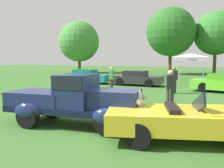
{
  "coord_description": "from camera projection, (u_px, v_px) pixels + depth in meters",
  "views": [
    {
      "loc": [
        3.33,
        -6.68,
        2.2
      ],
      "look_at": [
        -0.23,
        2.4,
        1.13
      ],
      "focal_mm": 37.12,
      "sensor_mm": 36.0,
      "label": 1
    }
  ],
  "objects": [
    {
      "name": "ground_plane",
      "position": [
        92.0,
        126.0,
        7.63
      ],
      "size": [
        120.0,
        120.0,
        0.0
      ],
      "primitive_type": "plane",
      "color": "#386628"
    },
    {
      "name": "feature_pickup_truck",
      "position": [
        75.0,
        100.0,
        7.58
      ],
      "size": [
        4.63,
        2.06,
        1.7
      ],
      "color": "black",
      "rests_on": "ground_plane"
    },
    {
      "name": "neighbor_convertible",
      "position": [
        192.0,
        119.0,
        6.19
      ],
      "size": [
        4.7,
        2.78,
        1.4
      ],
      "color": "yellow",
      "rests_on": "ground_plane"
    },
    {
      "name": "show_car_teal",
      "position": [
        86.0,
        76.0,
        20.92
      ],
      "size": [
        4.22,
        1.75,
        1.22
      ],
      "color": "teal",
      "rests_on": "ground_plane"
    },
    {
      "name": "show_car_charcoal",
      "position": [
        137.0,
        78.0,
        19.05
      ],
      "size": [
        4.19,
        1.95,
        1.22
      ],
      "color": "#28282D",
      "rests_on": "ground_plane"
    },
    {
      "name": "spectator_between_cars",
      "position": [
        174.0,
        79.0,
        14.64
      ],
      "size": [
        0.43,
        0.46,
        1.69
      ],
      "color": "#383838",
      "rests_on": "ground_plane"
    },
    {
      "name": "spectator_by_row",
      "position": [
        112.0,
        79.0,
        15.04
      ],
      "size": [
        0.28,
        0.42,
        1.69
      ],
      "color": "#383838",
      "rests_on": "ground_plane"
    },
    {
      "name": "spectator_far_side",
      "position": [
        170.0,
        87.0,
        10.5
      ],
      "size": [
        0.46,
        0.38,
        1.69
      ],
      "color": "#383838",
      "rests_on": "ground_plane"
    },
    {
      "name": "canopy_tent_left_field",
      "position": [
        191.0,
        56.0,
        22.3
      ],
      "size": [
        2.64,
        2.64,
        2.71
      ],
      "color": "#B7B7BC",
      "rests_on": "ground_plane"
    },
    {
      "name": "treeline_far_left",
      "position": [
        79.0,
        42.0,
        35.59
      ],
      "size": [
        6.19,
        6.19,
        7.92
      ],
      "color": "brown",
      "rests_on": "ground_plane"
    },
    {
      "name": "treeline_mid_left",
      "position": [
        171.0,
        32.0,
        32.07
      ],
      "size": [
        6.74,
        6.74,
        9.26
      ],
      "color": "brown",
      "rests_on": "ground_plane"
    },
    {
      "name": "treeline_center",
      "position": [
        216.0,
        33.0,
        32.21
      ],
      "size": [
        6.07,
        6.07,
        8.77
      ],
      "color": "brown",
      "rests_on": "ground_plane"
    }
  ]
}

